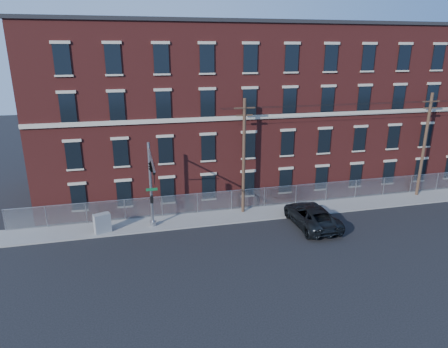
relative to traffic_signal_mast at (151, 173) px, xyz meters
name	(u,v)px	position (x,y,z in m)	size (l,w,h in m)	color
ground	(238,244)	(6.00, -2.18, -5.39)	(140.00, 140.00, 0.00)	black
sidewalk	(347,204)	(18.00, 2.82, -5.33)	(65.00, 3.00, 0.12)	gray
mill_building	(311,105)	(18.00, 11.75, 2.76)	(55.30, 14.32, 16.30)	maroon
chain_link_fence	(341,190)	(18.00, 4.12, -4.33)	(59.06, 0.06, 1.85)	#A5A8AD
traffic_signal_mast	(151,173)	(0.00, 0.00, 0.00)	(0.90, 6.75, 7.00)	#9EA0A5
utility_pole_near	(244,155)	(8.00, 3.42, -0.05)	(1.80, 0.28, 10.00)	#4D3526
utility_pole_mid	(425,143)	(26.00, 3.42, -0.05)	(1.80, 0.28, 10.00)	#4D3526
overhead_wires	(431,104)	(26.00, 3.42, 3.73)	(40.00, 0.62, 0.62)	black
pickup_truck	(311,215)	(12.72, -0.45, -4.51)	(2.93, 6.36, 1.77)	black
utility_cabinet	(102,223)	(-3.93, 2.02, -4.49)	(1.25, 0.62, 1.56)	gray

